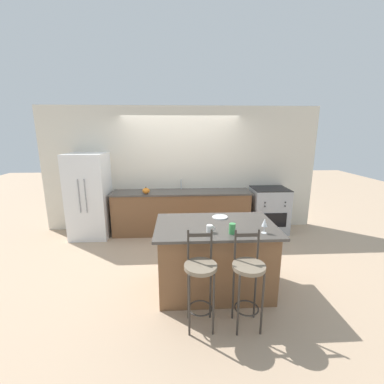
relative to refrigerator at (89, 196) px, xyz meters
The scene contains 14 objects.
ground_plane 2.11m from the refrigerator, ahead, with size 18.00×18.00×0.00m, color tan.
wall_back 2.00m from the refrigerator, 11.71° to the left, with size 6.00×0.07×2.70m.
back_counter 1.95m from the refrigerator, ahead, with size 2.94×0.65×0.92m.
sink_faucet 1.93m from the refrigerator, ahead, with size 0.02×0.13×0.22m.
kitchen_island 3.12m from the refrigerator, 41.09° to the right, with size 1.61×1.02×0.96m.
refrigerator is the anchor object (origin of this frame).
oven_range 3.85m from the refrigerator, ahead, with size 0.76×0.68×0.98m.
bar_stool_near 3.45m from the refrigerator, 52.93° to the right, with size 0.36×0.36×1.13m.
bar_stool_far 3.81m from the refrigerator, 46.88° to the right, with size 0.36×0.36×1.13m.
dinner_plate 3.01m from the refrigerator, 35.61° to the right, with size 0.23×0.23×0.02m.
wine_glass 3.73m from the refrigerator, 39.15° to the right, with size 0.07×0.07×0.19m.
coffee_mug 3.20m from the refrigerator, 45.89° to the right, with size 0.11×0.08×0.09m.
tumbler_cup 3.43m from the refrigerator, 43.37° to the right, with size 0.08×0.08×0.13m.
pumpkin_decoration 1.19m from the refrigerator, ahead, with size 0.15×0.15×0.14m.
Camera 1 is at (-0.06, -4.99, 2.18)m, focal length 24.00 mm.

